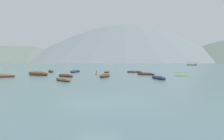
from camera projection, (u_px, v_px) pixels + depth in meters
ground_plane at (117, 63)px, 1507.65m from camera, size 6000.00×6000.00×0.00m
mountain_1 at (54, 33)px, 1763.55m from camera, size 1855.81×1855.81×603.40m
mountain_2 at (122, 32)px, 1414.23m from camera, size 1489.47×1489.47×494.96m
mountain_3 at (218, 42)px, 1399.30m from camera, size 1457.47×1457.47×342.11m
rowboat_0 at (38, 74)px, 29.37m from camera, size 4.71×3.42×0.83m
rowboat_1 at (75, 71)px, 38.82m from camera, size 2.06×4.66×0.65m
rowboat_2 at (2, 76)px, 25.04m from camera, size 3.57×2.52×0.54m
rowboat_3 at (105, 76)px, 25.65m from camera, size 1.92×3.41×0.60m
rowboat_4 at (146, 74)px, 30.13m from camera, size 3.30×2.81×0.53m
rowboat_5 at (158, 78)px, 22.49m from camera, size 1.64×3.64×0.52m
rowboat_6 at (107, 72)px, 37.61m from camera, size 1.42×3.50×0.50m
rowboat_7 at (51, 71)px, 39.52m from camera, size 2.87×4.37×0.62m
rowboat_8 at (134, 72)px, 37.59m from camera, size 3.47×1.65×0.50m
rowboat_9 at (63, 80)px, 20.14m from camera, size 2.86×3.09×0.45m
rowboat_10 at (66, 76)px, 26.05m from camera, size 3.13×2.68×0.54m
ferry_0 at (192, 65)px, 146.57m from camera, size 8.10×5.02×2.54m
mooring_buoy at (96, 74)px, 31.17m from camera, size 0.38×0.38×0.92m
weed_patch_0 at (182, 76)px, 27.26m from camera, size 3.27×3.26×0.14m
weed_patch_1 at (180, 73)px, 37.46m from camera, size 3.77×3.34×0.14m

